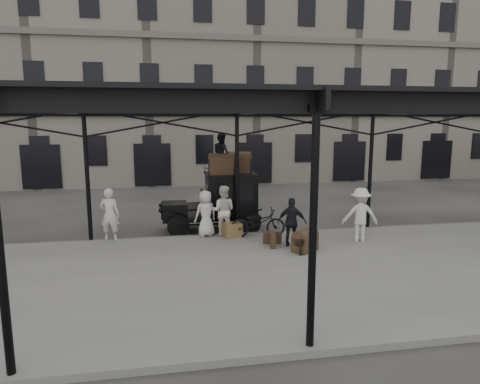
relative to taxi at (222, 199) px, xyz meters
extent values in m
plane|color=#383533|center=(0.38, -3.02, -1.20)|extent=(120.00, 120.00, 0.00)
cube|color=slate|center=(0.38, -5.02, -1.13)|extent=(28.00, 8.00, 0.15)
cylinder|color=black|center=(0.38, -1.02, 0.95)|extent=(0.14, 0.14, 4.30)
cylinder|color=black|center=(0.38, -8.82, 0.95)|extent=(0.14, 0.14, 4.30)
cube|color=black|center=(0.38, -1.02, 3.28)|extent=(22.00, 0.10, 0.45)
cube|color=black|center=(0.38, -8.82, 3.28)|extent=(22.00, 0.10, 0.45)
cube|color=black|center=(0.38, -4.72, 3.45)|extent=(22.50, 9.00, 0.08)
cube|color=silver|center=(0.38, -4.72, 3.52)|extent=(18.00, 7.00, 0.04)
cube|color=slate|center=(0.38, 14.98, 5.80)|extent=(64.00, 8.00, 14.00)
cylinder|color=black|center=(-1.68, -0.72, -0.80)|extent=(0.80, 0.10, 0.80)
cylinder|color=black|center=(-1.68, 0.72, -0.80)|extent=(0.80, 0.10, 0.80)
cylinder|color=black|center=(0.92, -0.72, -0.80)|extent=(0.80, 0.10, 0.80)
cylinder|color=black|center=(0.92, 0.72, -0.80)|extent=(0.80, 0.10, 0.80)
cube|color=black|center=(-0.43, 0.00, -0.65)|extent=(3.60, 1.25, 0.12)
cube|color=black|center=(-1.78, 0.00, -0.35)|extent=(0.90, 1.00, 0.55)
cube|color=black|center=(-2.25, 0.00, -0.35)|extent=(0.06, 0.70, 0.55)
cube|color=black|center=(-0.98, 0.00, -0.25)|extent=(0.70, 1.30, 0.10)
cube|color=black|center=(0.32, 0.00, 0.15)|extent=(1.80, 1.45, 1.55)
cube|color=black|center=(0.32, -0.73, 0.35)|extent=(1.40, 0.02, 0.60)
cube|color=black|center=(0.32, 0.00, 0.95)|extent=(1.90, 1.55, 0.06)
imported|color=beige|center=(-3.95, -1.22, -0.16)|extent=(0.72, 0.55, 1.78)
imported|color=silver|center=(-0.15, -1.22, -0.17)|extent=(1.00, 0.86, 1.76)
imported|color=beige|center=(-0.75, -1.22, -0.25)|extent=(0.91, 0.76, 1.60)
imported|color=black|center=(1.83, -2.90, -0.27)|extent=(0.99, 0.70, 1.57)
imported|color=silver|center=(4.21, -2.76, -0.16)|extent=(1.28, 0.90, 1.80)
imported|color=black|center=(0.98, -1.68, -0.55)|extent=(1.94, 0.75, 1.01)
imported|color=black|center=(-0.03, -0.10, 1.72)|extent=(0.77, 0.87, 1.49)
cube|color=olive|center=(0.13, -1.53, -0.80)|extent=(0.69, 0.59, 0.50)
cube|color=#483321|center=(1.21, -2.85, -0.83)|extent=(0.23, 0.62, 0.45)
cube|color=#483321|center=(1.29, -2.54, -0.85)|extent=(0.61, 0.23, 0.40)
camera|label=1|loc=(-2.11, -15.62, 2.97)|focal=32.00mm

